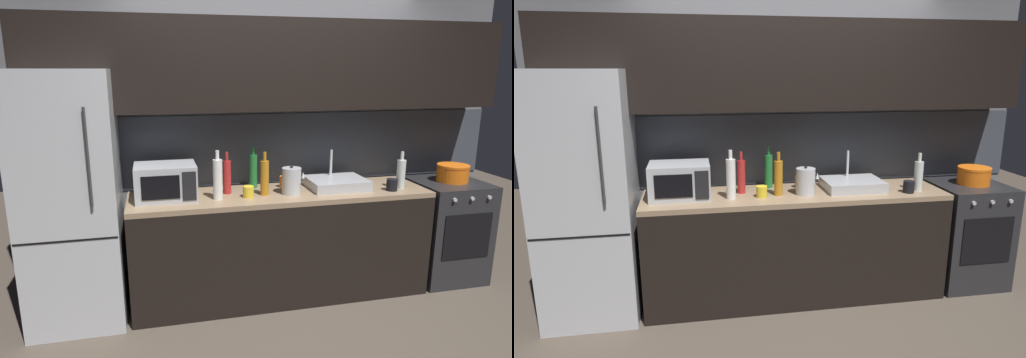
% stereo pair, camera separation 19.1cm
% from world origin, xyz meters
% --- Properties ---
extents(back_wall, '(4.17, 0.44, 2.50)m').
position_xyz_m(back_wall, '(0.00, 1.20, 1.55)').
color(back_wall, slate).
rests_on(back_wall, ground).
extents(counter_run, '(2.43, 0.60, 0.90)m').
position_xyz_m(counter_run, '(0.00, 0.90, 0.45)').
color(counter_run, black).
rests_on(counter_run, ground).
extents(refrigerator, '(0.68, 0.69, 1.87)m').
position_xyz_m(refrigerator, '(-1.60, 0.90, 0.94)').
color(refrigerator, '#B7BABF').
rests_on(refrigerator, ground).
extents(oven_range, '(0.60, 0.62, 0.90)m').
position_xyz_m(oven_range, '(1.56, 0.90, 0.45)').
color(oven_range, '#232326').
rests_on(oven_range, ground).
extents(microwave, '(0.46, 0.35, 0.27)m').
position_xyz_m(microwave, '(-0.92, 0.92, 1.04)').
color(microwave, '#A8AAAF').
rests_on(microwave, counter_run).
extents(sink_basin, '(0.48, 0.38, 0.30)m').
position_xyz_m(sink_basin, '(0.49, 0.93, 0.94)').
color(sink_basin, '#ADAFB5').
rests_on(sink_basin, counter_run).
extents(kettle, '(0.19, 0.15, 0.24)m').
position_xyz_m(kettle, '(0.07, 0.84, 1.01)').
color(kettle, '#B7BABF').
rests_on(kettle, counter_run).
extents(wine_bottle_clear, '(0.07, 0.07, 0.31)m').
position_xyz_m(wine_bottle_clear, '(1.00, 0.79, 1.03)').
color(wine_bottle_clear, silver).
rests_on(wine_bottle_clear, counter_run).
extents(wine_bottle_amber, '(0.07, 0.07, 0.35)m').
position_xyz_m(wine_bottle_amber, '(-0.15, 0.85, 1.04)').
color(wine_bottle_amber, '#B27019').
rests_on(wine_bottle_amber, counter_run).
extents(wine_bottle_white, '(0.07, 0.07, 0.38)m').
position_xyz_m(wine_bottle_white, '(-0.53, 0.82, 1.06)').
color(wine_bottle_white, silver).
rests_on(wine_bottle_white, counter_run).
extents(wine_bottle_green, '(0.07, 0.07, 0.35)m').
position_xyz_m(wine_bottle_green, '(-0.19, 1.10, 1.05)').
color(wine_bottle_green, '#1E6B2D').
rests_on(wine_bottle_green, counter_run).
extents(wine_bottle_red, '(0.07, 0.07, 0.34)m').
position_xyz_m(wine_bottle_red, '(-0.43, 0.96, 1.04)').
color(wine_bottle_red, '#A82323').
rests_on(wine_bottle_red, counter_run).
extents(mug_dark, '(0.09, 0.09, 0.10)m').
position_xyz_m(mug_dark, '(0.90, 0.74, 0.95)').
color(mug_dark, black).
rests_on(mug_dark, counter_run).
extents(mug_orange, '(0.07, 0.07, 0.10)m').
position_xyz_m(mug_orange, '(0.06, 1.04, 0.95)').
color(mug_orange, orange).
rests_on(mug_orange, counter_run).
extents(mug_yellow, '(0.09, 0.09, 0.09)m').
position_xyz_m(mug_yellow, '(-0.29, 0.82, 0.94)').
color(mug_yellow, gold).
rests_on(mug_yellow, counter_run).
extents(cooking_pot, '(0.27, 0.27, 0.15)m').
position_xyz_m(cooking_pot, '(1.58, 0.90, 0.98)').
color(cooking_pot, orange).
rests_on(cooking_pot, oven_range).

